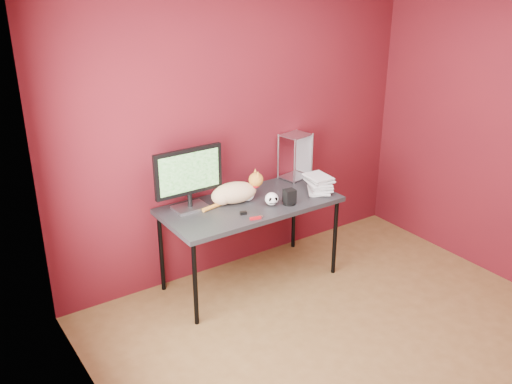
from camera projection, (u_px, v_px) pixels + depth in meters
room at (392, 168)px, 3.52m from camera, size 3.52×3.52×2.61m
desk at (250, 208)px, 4.78m from camera, size 1.50×0.70×0.75m
monitor at (189, 176)px, 4.55m from camera, size 0.59×0.19×0.51m
cat at (235, 192)px, 4.74m from camera, size 0.57×0.28×0.26m
skull_mug at (272, 199)px, 4.70m from camera, size 0.11×0.12×0.11m
speaker at (289, 197)px, 4.72m from camera, size 0.11×0.11×0.13m
book_stack at (311, 108)px, 4.72m from camera, size 0.29×0.31×1.49m
wire_rack at (295, 156)px, 5.23m from camera, size 0.28×0.24×0.42m
pocket_knife at (255, 218)px, 4.47m from camera, size 0.09×0.05×0.02m
black_gadget at (243, 213)px, 4.55m from camera, size 0.06×0.04×0.02m
washer at (261, 216)px, 4.51m from camera, size 0.04×0.04×0.00m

